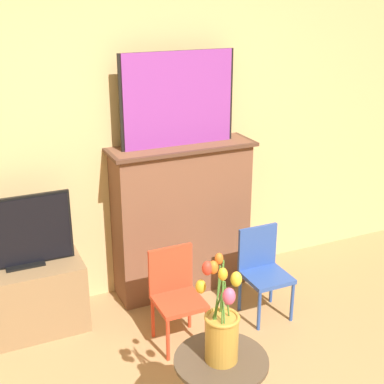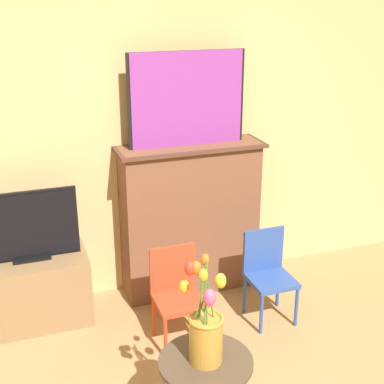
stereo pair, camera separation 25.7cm
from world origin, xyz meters
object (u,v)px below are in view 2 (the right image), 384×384
at_px(chair_blue, 268,270).
at_px(vase_tulips, 205,329).
at_px(tv_monitor, 28,227).
at_px(chair_red, 176,291).
at_px(painting, 187,99).

relative_size(chair_blue, vase_tulips, 1.16).
height_order(tv_monitor, chair_blue, tv_monitor).
bearing_deg(chair_blue, chair_red, -176.36).
bearing_deg(painting, chair_red, -115.40).
distance_m(tv_monitor, chair_blue, 1.65).
height_order(chair_red, chair_blue, same).
bearing_deg(tv_monitor, painting, 4.00).
relative_size(painting, chair_blue, 1.32).
bearing_deg(chair_blue, tv_monitor, 162.62).
relative_size(chair_red, chair_blue, 1.00).
distance_m(tv_monitor, vase_tulips, 1.61).
bearing_deg(vase_tulips, chair_blue, 49.15).
height_order(painting, tv_monitor, painting).
xyz_separation_m(painting, chair_red, (-0.29, -0.61, -1.12)).
distance_m(chair_blue, vase_tulips, 1.32).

